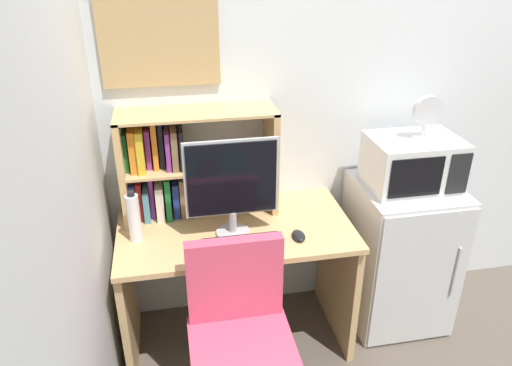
# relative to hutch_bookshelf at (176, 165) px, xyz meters

# --- Properties ---
(wall_back) EXTENTS (6.40, 0.04, 2.60)m
(wall_back) POSITION_rel_hutch_bookshelf_xyz_m (1.63, 0.14, 0.29)
(wall_back) COLOR silver
(wall_back) RESTS_ON ground_plane
(wall_left) EXTENTS (0.04, 4.40, 2.60)m
(wall_left) POSITION_rel_hutch_bookshelf_xyz_m (-0.39, -1.48, 0.29)
(wall_left) COLOR silver
(wall_left) RESTS_ON ground_plane
(desk) EXTENTS (1.17, 0.64, 0.75)m
(desk) POSITION_rel_hutch_bookshelf_xyz_m (0.27, -0.20, -0.50)
(desk) COLOR tan
(desk) RESTS_ON ground_plane
(hutch_bookshelf) EXTENTS (0.78, 0.26, 0.55)m
(hutch_bookshelf) POSITION_rel_hutch_bookshelf_xyz_m (0.00, 0.00, 0.00)
(hutch_bookshelf) COLOR tan
(hutch_bookshelf) RESTS_ON desk
(monitor) EXTENTS (0.44, 0.17, 0.49)m
(monitor) POSITION_rel_hutch_bookshelf_xyz_m (0.25, -0.27, 0.01)
(monitor) COLOR #B7B7BC
(monitor) RESTS_ON desk
(keyboard) EXTENTS (0.37, 0.13, 0.02)m
(keyboard) POSITION_rel_hutch_bookshelf_xyz_m (0.27, -0.38, -0.26)
(keyboard) COLOR black
(keyboard) RESTS_ON desk
(computer_mouse) EXTENTS (0.06, 0.10, 0.03)m
(computer_mouse) POSITION_rel_hutch_bookshelf_xyz_m (0.55, -0.37, -0.25)
(computer_mouse) COLOR black
(computer_mouse) RESTS_ON desk
(water_bottle) EXTENTS (0.06, 0.06, 0.26)m
(water_bottle) POSITION_rel_hutch_bookshelf_xyz_m (-0.22, -0.23, -0.15)
(water_bottle) COLOR silver
(water_bottle) RESTS_ON desk
(mini_fridge) EXTENTS (0.53, 0.55, 0.86)m
(mini_fridge) POSITION_rel_hutch_bookshelf_xyz_m (1.21, -0.16, -0.58)
(mini_fridge) COLOR silver
(mini_fridge) RESTS_ON ground_plane
(microwave) EXTENTS (0.46, 0.34, 0.27)m
(microwave) POSITION_rel_hutch_bookshelf_xyz_m (1.21, -0.16, -0.02)
(microwave) COLOR silver
(microwave) RESTS_ON mini_fridge
(desk_fan) EXTENTS (0.15, 0.11, 0.22)m
(desk_fan) POSITION_rel_hutch_bookshelf_xyz_m (1.24, -0.16, 0.24)
(desk_fan) COLOR silver
(desk_fan) RESTS_ON microwave
(desk_chair) EXTENTS (0.51, 0.51, 0.91)m
(desk_chair) POSITION_rel_hutch_bookshelf_xyz_m (0.21, -0.72, -0.61)
(desk_chair) COLOR black
(desk_chair) RESTS_ON ground_plane
(wall_corkboard) EXTENTS (0.56, 0.02, 0.52)m
(wall_corkboard) POSITION_rel_hutch_bookshelf_xyz_m (-0.03, 0.11, 0.64)
(wall_corkboard) COLOR tan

